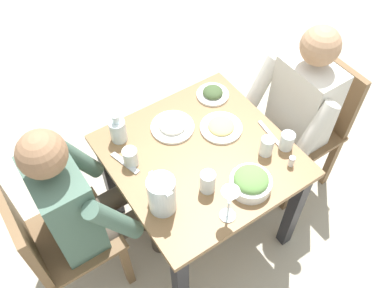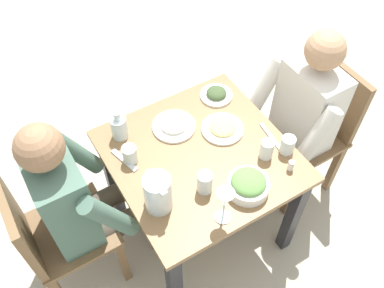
{
  "view_description": "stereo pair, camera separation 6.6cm",
  "coord_description": "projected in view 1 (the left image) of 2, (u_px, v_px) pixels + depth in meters",
  "views": [
    {
      "loc": [
        -0.98,
        0.71,
        2.29
      ],
      "look_at": [
        0.05,
        0.01,
        0.74
      ],
      "focal_mm": 39.32,
      "sensor_mm": 36.0,
      "label": 1
    },
    {
      "loc": [
        -1.01,
        0.65,
        2.29
      ],
      "look_at": [
        0.05,
        0.01,
        0.74
      ],
      "focal_mm": 39.32,
      "sensor_mm": 36.0,
      "label": 2
    }
  ],
  "objects": [
    {
      "name": "water_glass_by_pitcher",
      "position": [
        130.0,
        157.0,
        1.92
      ],
      "size": [
        0.07,
        0.07,
        0.09
      ],
      "primitive_type": "cylinder",
      "color": "silver",
      "rests_on": "dining_table"
    },
    {
      "name": "salt_shaker",
      "position": [
        292.0,
        161.0,
        1.93
      ],
      "size": [
        0.03,
        0.03,
        0.05
      ],
      "color": "white",
      "rests_on": "dining_table"
    },
    {
      "name": "water_glass_near_right",
      "position": [
        208.0,
        182.0,
        1.83
      ],
      "size": [
        0.07,
        0.07,
        0.11
      ],
      "primitive_type": "cylinder",
      "color": "silver",
      "rests_on": "dining_table"
    },
    {
      "name": "diner_far",
      "position": [
        88.0,
        203.0,
        1.9
      ],
      "size": [
        0.48,
        0.53,
        1.17
      ],
      "color": "#4C6B5B",
      "rests_on": "ground_plane"
    },
    {
      "name": "chair_far",
      "position": [
        54.0,
        240.0,
        1.95
      ],
      "size": [
        0.4,
        0.4,
        0.87
      ],
      "color": "brown",
      "rests_on": "ground_plane"
    },
    {
      "name": "salad_bowl",
      "position": [
        251.0,
        182.0,
        1.84
      ],
      "size": [
        0.19,
        0.19,
        0.09
      ],
      "color": "white",
      "rests_on": "dining_table"
    },
    {
      "name": "water_glass_far_left",
      "position": [
        287.0,
        141.0,
        1.98
      ],
      "size": [
        0.07,
        0.07,
        0.09
      ],
      "primitive_type": "cylinder",
      "color": "silver",
      "rests_on": "dining_table"
    },
    {
      "name": "plate_fries",
      "position": [
        221.0,
        127.0,
        2.08
      ],
      "size": [
        0.21,
        0.21,
        0.04
      ],
      "color": "white",
      "rests_on": "dining_table"
    },
    {
      "name": "water_glass_center",
      "position": [
        267.0,
        146.0,
        1.96
      ],
      "size": [
        0.06,
        0.06,
        0.1
      ],
      "primitive_type": "cylinder",
      "color": "silver",
      "rests_on": "dining_table"
    },
    {
      "name": "oil_carafe",
      "position": [
        118.0,
        131.0,
        2.01
      ],
      "size": [
        0.08,
        0.08,
        0.16
      ],
      "color": "silver",
      "rests_on": "dining_table"
    },
    {
      "name": "knife_near",
      "position": [
        270.0,
        134.0,
        2.06
      ],
      "size": [
        0.19,
        0.04,
        0.01
      ],
      "primitive_type": "cube",
      "rotation": [
        0.0,
        0.0,
        -0.11
      ],
      "color": "silver",
      "rests_on": "dining_table"
    },
    {
      "name": "plate_yoghurt",
      "position": [
        172.0,
        126.0,
        2.08
      ],
      "size": [
        0.22,
        0.22,
        0.05
      ],
      "color": "white",
      "rests_on": "dining_table"
    },
    {
      "name": "ground_plane",
      "position": [
        199.0,
        224.0,
        2.55
      ],
      "size": [
        8.0,
        8.0,
        0.0
      ],
      "primitive_type": "plane",
      "color": "#B7AD99"
    },
    {
      "name": "diner_near",
      "position": [
        289.0,
        118.0,
        2.23
      ],
      "size": [
        0.48,
        0.53,
        1.17
      ],
      "color": "silver",
      "rests_on": "ground_plane"
    },
    {
      "name": "fork_near",
      "position": [
        125.0,
        163.0,
        1.95
      ],
      "size": [
        0.17,
        0.07,
        0.01
      ],
      "primitive_type": "cube",
      "rotation": [
        0.0,
        0.0,
        0.26
      ],
      "color": "silver",
      "rests_on": "dining_table"
    },
    {
      "name": "plate_dolmas",
      "position": [
        213.0,
        93.0,
        2.22
      ],
      "size": [
        0.17,
        0.17,
        0.05
      ],
      "color": "white",
      "rests_on": "dining_table"
    },
    {
      "name": "water_pitcher",
      "position": [
        162.0,
        194.0,
        1.74
      ],
      "size": [
        0.16,
        0.12,
        0.19
      ],
      "color": "silver",
      "rests_on": "dining_table"
    },
    {
      "name": "dining_table",
      "position": [
        200.0,
        169.0,
        2.09
      ],
      "size": [
        0.82,
        0.82,
        0.71
      ],
      "color": "olive",
      "rests_on": "ground_plane"
    },
    {
      "name": "chair_near",
      "position": [
        311.0,
        120.0,
        2.41
      ],
      "size": [
        0.4,
        0.4,
        0.87
      ],
      "color": "brown",
      "rests_on": "ground_plane"
    },
    {
      "name": "wine_glass",
      "position": [
        230.0,
        198.0,
        1.67
      ],
      "size": [
        0.08,
        0.08,
        0.2
      ],
      "color": "silver",
      "rests_on": "dining_table"
    }
  ]
}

